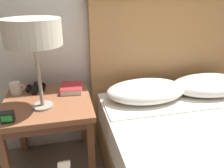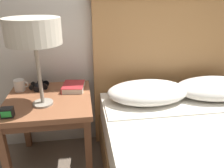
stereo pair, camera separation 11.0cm
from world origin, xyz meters
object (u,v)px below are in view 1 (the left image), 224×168
Objects in this scene: book_on_nightstand at (71,88)px; binoculars_pair at (36,88)px; coffee_mug at (16,88)px; nightstand at (48,110)px; table_lamp at (33,34)px; alarm_clock at (7,117)px.

binoculars_pair is at bearing 167.01° from book_on_nightstand.
coffee_mug is at bearing 175.15° from book_on_nightstand.
coffee_mug is (-0.22, 0.16, 0.12)m from nightstand.
table_lamp is 7.77× the size of alarm_clock.
alarm_clock is at bearing -132.12° from nightstand.
nightstand is 0.30m from coffee_mug.
alarm_clock reaches higher than book_on_nightstand.
table_lamp is 0.52m from book_on_nightstand.
alarm_clock is at bearing -136.71° from book_on_nightstand.
binoculars_pair is (-0.07, 0.27, -0.44)m from table_lamp.
table_lamp is 0.52m from binoculars_pair.
coffee_mug is (-0.20, 0.25, -0.42)m from table_lamp.
book_on_nightstand is 2.92× the size of alarm_clock.
nightstand is 0.23m from book_on_nightstand.
table_lamp is at bearing -51.26° from coffee_mug.
binoculars_pair is (-0.26, 0.06, 0.00)m from book_on_nightstand.
alarm_clock reaches higher than binoculars_pair.
table_lamp is 5.28× the size of coffee_mug.
alarm_clock is (0.02, -0.38, -0.01)m from coffee_mug.
nightstand is 0.23m from binoculars_pair.
book_on_nightstand is at bearing -4.85° from coffee_mug.
nightstand is at bearing -143.25° from book_on_nightstand.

